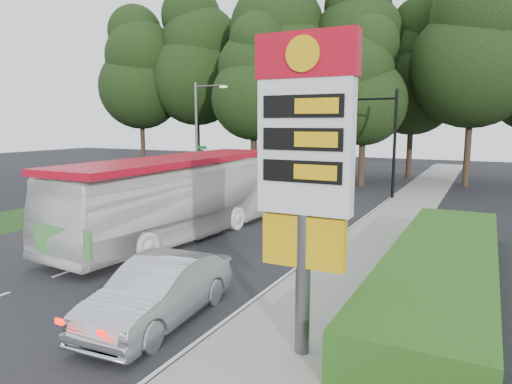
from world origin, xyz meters
The scene contains 19 objects.
road_surface centered at (0.00, 12.00, 0.01)m, with size 14.00×80.00×0.02m, color black.
sidewalk_right centered at (8.50, 12.00, 0.06)m, with size 3.00×80.00×0.12m, color gray.
grass_verge_left centered at (-9.50, 18.00, 0.01)m, with size 5.00×50.00×0.02m, color #193814.
hedge centered at (11.50, 8.00, 0.60)m, with size 3.00×14.00×1.20m, color #285115.
gas_station_pylon centered at (9.20, 1.99, 4.45)m, with size 2.10×0.45×6.85m.
traffic_signal_mast centered at (5.68, 24.00, 4.67)m, with size 6.10×0.35×7.20m.
streetlight_signs centered at (-6.99, 22.01, 4.44)m, with size 2.75×0.98×8.00m.
monument centered at (-2.00, 30.00, 5.10)m, with size 3.00×3.00×10.05m.
tree_far_west centered at (-22.00, 33.00, 10.68)m, with size 8.96×8.96×17.60m.
tree_west_mid centered at (-16.00, 35.00, 11.69)m, with size 9.80×9.80×19.25m.
tree_west_near centered at (-10.00, 37.00, 10.02)m, with size 8.40×8.40×16.50m.
tree_center_left centered at (-5.00, 33.00, 12.02)m, with size 10.08×10.08×19.80m.
tree_center_right centered at (1.00, 35.00, 11.02)m, with size 9.24×9.24×18.15m.
tree_east_near centered at (6.00, 37.00, 9.68)m, with size 8.12×8.12×15.95m.
tree_east_mid centered at (11.00, 33.00, 11.35)m, with size 9.52×9.52×18.70m.
tree_monument_left centered at (-6.00, 29.00, 8.68)m, with size 7.28×7.28×14.30m.
tree_monument_right centered at (3.50, 29.50, 8.01)m, with size 6.72×6.72×13.20m.
transit_bus centered at (0.50, 9.36, 1.79)m, with size 3.00×12.82×3.57m, color white.
sedan_silver centered at (5.30, 2.01, 0.82)m, with size 1.74×4.99×1.64m, color #B3B6BC.
Camera 1 is at (12.56, -6.76, 5.09)m, focal length 32.00 mm.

